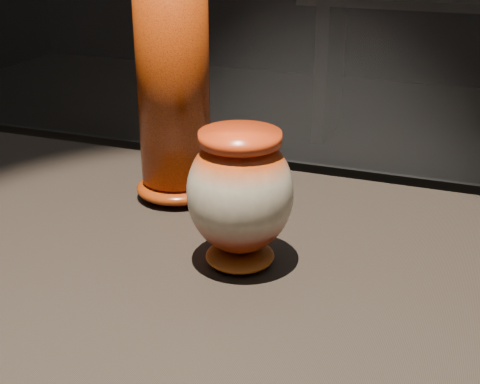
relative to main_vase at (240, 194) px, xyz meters
The scene contains 3 objects.
main_vase is the anchor object (origin of this frame).
tall_vase 0.29m from the main_vase, 135.06° to the left, with size 0.18×0.18×0.45m.
back_shelf 3.40m from the main_vase, 86.78° to the left, with size 2.00×0.60×0.90m.
Camera 1 is at (0.24, -0.76, 1.36)m, focal length 50.00 mm.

